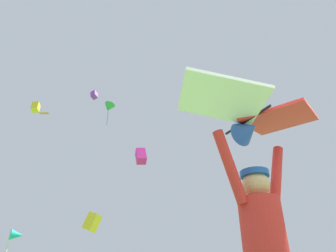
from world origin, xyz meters
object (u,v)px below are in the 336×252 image
Objects in this scene: distant_kite_purple_mid_left at (94,95)px; marker_flag at (14,241)px; distant_kite_magenta_overhead_distant at (141,156)px; distant_kite_green_far_center at (109,108)px; distant_kite_orange_mid_right at (44,113)px; distant_kite_yellow_low_right at (36,107)px; held_stunt_kite at (251,116)px; distant_kite_yellow_high_left at (92,222)px.

distant_kite_purple_mid_left reaches higher than marker_flag.
distant_kite_magenta_overhead_distant is 0.65× the size of marker_flag.
distant_kite_green_far_center reaches higher than marker_flag.
distant_kite_orange_mid_right is at bearing -147.72° from distant_kite_purple_mid_left.
distant_kite_magenta_overhead_distant is 1.62× the size of distant_kite_orange_mid_right.
distant_kite_magenta_overhead_distant is 14.16m from distant_kite_yellow_low_right.
distant_kite_yellow_low_right is 24.36m from marker_flag.
held_stunt_kite is at bearing -84.15° from marker_flag.
distant_kite_magenta_overhead_distant is at bearing 62.89° from held_stunt_kite.
distant_kite_yellow_high_left is 0.59× the size of distant_kite_green_far_center.
held_stunt_kite is 22.34m from distant_kite_yellow_high_left.
distant_kite_green_far_center reaches higher than distant_kite_yellow_low_right.
distant_kite_magenta_overhead_distant is at bearing -61.50° from distant_kite_yellow_low_right.
distant_kite_yellow_low_right is at bearing 138.41° from distant_kite_yellow_high_left.
distant_kite_yellow_high_left is at bearing 62.14° from marker_flag.
held_stunt_kite is 1.03× the size of distant_kite_yellow_high_left.
held_stunt_kite is 0.61× the size of distant_kite_green_far_center.
distant_kite_purple_mid_left is 0.36× the size of distant_kite_green_far_center.
held_stunt_kite is at bearing -105.32° from distant_kite_purple_mid_left.
distant_kite_purple_mid_left is at bearing 115.24° from distant_kite_magenta_overhead_distant.
distant_kite_yellow_high_left is at bearing -41.59° from distant_kite_yellow_low_right.
distant_kite_yellow_high_left is 1.30× the size of distant_kite_yellow_low_right.
distant_kite_magenta_overhead_distant reaches higher than marker_flag.
distant_kite_yellow_low_right is 1.53× the size of distant_kite_orange_mid_right.
distant_kite_yellow_low_right reaches higher than distant_kite_purple_mid_left.
distant_kite_yellow_low_right is (-6.59, 2.06, -1.37)m from distant_kite_green_far_center.
distant_kite_orange_mid_right is (-0.64, -8.47, -5.10)m from distant_kite_yellow_low_right.
distant_kite_purple_mid_left is 20.48m from marker_flag.
distant_kite_orange_mid_right is (-5.88, -3.82, 5.82)m from distant_kite_yellow_high_left.
distant_kite_yellow_low_right is at bearing 118.50° from distant_kite_magenta_overhead_distant.
distant_kite_purple_mid_left is 0.49× the size of marker_flag.
distant_kite_yellow_high_left is 1.99× the size of distant_kite_orange_mid_right.
held_stunt_kite is 1.27× the size of distant_kite_magenta_overhead_distant.
distant_kite_orange_mid_right is at bearing 161.42° from distant_kite_magenta_overhead_distant.
distant_kite_magenta_overhead_distant is at bearing 46.47° from marker_flag.
held_stunt_kite is 18.11m from distant_kite_magenta_overhead_distant.
distant_kite_green_far_center is 2.08× the size of distant_kite_magenta_overhead_distant.
distant_kite_green_far_center is 1.35× the size of marker_flag.
distant_kite_yellow_low_right is at bearing 85.71° from distant_kite_orange_mid_right.
distant_kite_yellow_high_left is 17.02m from marker_flag.
marker_flag is (-1.89, -10.88, -9.48)m from distant_kite_orange_mid_right.
distant_kite_purple_mid_left reaches higher than distant_kite_yellow_high_left.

